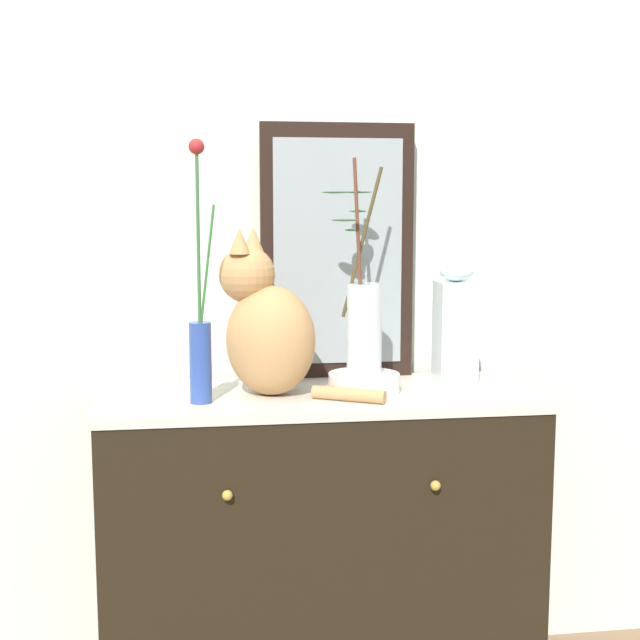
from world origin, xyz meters
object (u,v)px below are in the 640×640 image
vase_glass_clear (364,321)px  jar_lidded_porcelain (455,326)px  sideboard (320,550)px  mirror_leaning (337,252)px  vase_slim_green (200,339)px  cat_sitting (267,327)px  bowl_porcelain (364,383)px

vase_glass_clear → jar_lidded_porcelain: 0.25m
sideboard → jar_lidded_porcelain: size_ratio=3.13×
mirror_leaning → vase_glass_clear: 0.26m
vase_slim_green → cat_sitting: bearing=23.4°
sideboard → cat_sitting: 0.59m
mirror_leaning → cat_sitting: 0.33m
bowl_porcelain → vase_glass_clear: (-0.00, 0.00, 0.15)m
vase_slim_green → mirror_leaning: bearing=35.8°
mirror_leaning → bowl_porcelain: mirror_leaning is taller
sideboard → mirror_leaning: bearing=68.7°
bowl_porcelain → cat_sitting: bearing=177.3°
mirror_leaning → cat_sitting: size_ratio=1.66×
sideboard → vase_slim_green: bearing=-165.2°
vase_glass_clear → jar_lidded_porcelain: bearing=7.7°
mirror_leaning → vase_glass_clear: bearing=-80.8°
mirror_leaning → cat_sitting: (-0.20, -0.19, -0.17)m
cat_sitting → jar_lidded_porcelain: 0.48m
cat_sitting → bowl_porcelain: (0.24, -0.01, -0.14)m
bowl_porcelain → jar_lidded_porcelain: jar_lidded_porcelain is taller
mirror_leaning → cat_sitting: bearing=-136.5°
vase_slim_green → jar_lidded_porcelain: size_ratio=1.76×
cat_sitting → jar_lidded_porcelain: cat_sitting is taller
cat_sitting → jar_lidded_porcelain: bearing=2.8°
vase_glass_clear → sideboard: bearing=170.4°
cat_sitting → vase_glass_clear: bearing=-2.3°
bowl_porcelain → jar_lidded_porcelain: bearing=8.2°
cat_sitting → vase_glass_clear: vase_glass_clear is taller
mirror_leaning → vase_slim_green: mirror_leaning is taller
mirror_leaning → jar_lidded_porcelain: bearing=-31.7°
mirror_leaning → jar_lidded_porcelain: mirror_leaning is taller
sideboard → cat_sitting: (-0.13, -0.01, 0.58)m
sideboard → vase_slim_green: (-0.29, -0.08, 0.56)m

